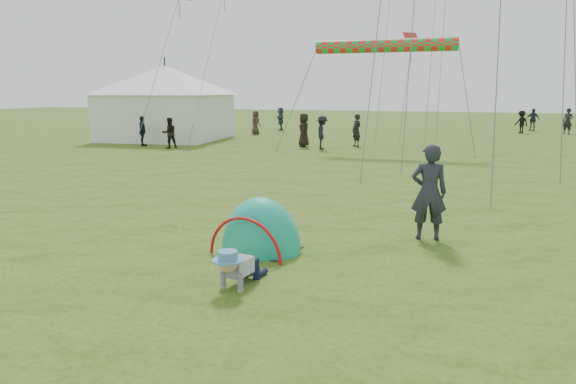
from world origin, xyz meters
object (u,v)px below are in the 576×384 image
(standing_adult, at_px, (429,192))
(popup_tent, at_px, (261,250))
(event_marquee, at_px, (166,100))
(crawling_toddler, at_px, (237,266))

(standing_adult, bearing_deg, popup_tent, 20.84)
(event_marquee, bearing_deg, crawling_toddler, -61.70)
(popup_tent, relative_size, event_marquee, 0.29)
(standing_adult, xyz_separation_m, event_marquee, (-16.53, 17.62, 1.42))
(standing_adult, bearing_deg, crawling_toddler, 44.12)
(crawling_toddler, relative_size, standing_adult, 0.44)
(crawling_toddler, xyz_separation_m, event_marquee, (-13.93, 21.15, 2.05))
(crawling_toddler, distance_m, event_marquee, 25.41)
(standing_adult, bearing_deg, event_marquee, -56.31)
(crawling_toddler, bearing_deg, standing_adult, 62.34)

